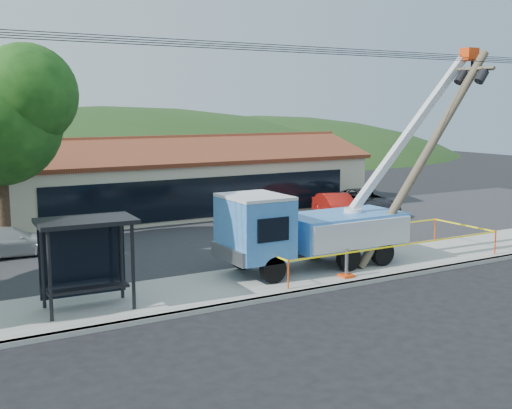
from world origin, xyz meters
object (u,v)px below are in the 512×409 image
Objects in this scene: bus_shelter at (85,242)px; car_dark at (366,216)px; leaning_pole at (431,145)px; utility_truck at (311,227)px; car_white at (8,259)px; car_red at (336,221)px.

bus_shelter is 0.57× the size of car_dark.
car_dark is at bearing 29.80° from bus_shelter.
bus_shelter is at bearing 178.20° from leaning_pole.
car_dark is at bearing 63.23° from leaning_pole.
utility_truck reaches higher than bus_shelter.
utility_truck reaches higher than leaning_pole.
bus_shelter reaches higher than car_white.
bus_shelter is 18.87m from car_red.
utility_truck is 2.77× the size of car_red.
leaning_pole is at bearing -11.20° from utility_truck.
utility_truck reaches higher than car_dark.
utility_truck is 13.62m from car_dark.
car_dark is (5.00, 9.91, -4.80)m from leaning_pole.
utility_truck is at bearing -128.31° from car_white.
car_white is at bearing -163.24° from car_red.
utility_truck is 8.88m from bus_shelter.
utility_truck is 3.98× the size of bus_shelter.
car_dark is at bearing 41.12° from utility_truck.
leaning_pole is 12.09m from car_dark.
car_red is at bearing 75.40° from leaning_pole.
car_red is at bearing 31.83° from bus_shelter.
car_red reaches higher than car_white.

